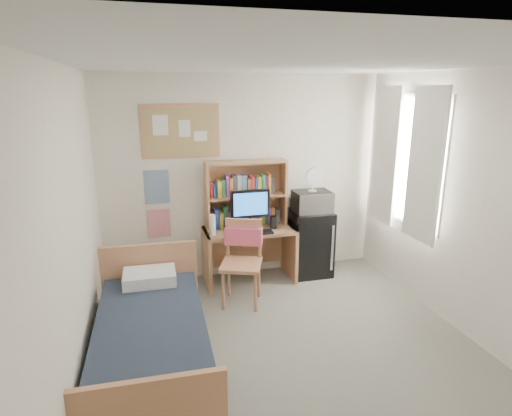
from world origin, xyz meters
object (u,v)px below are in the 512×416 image
object	(u,v)px
speaker_right	(273,222)
desk	(249,255)
bed	(152,347)
mini_fridge	(310,242)
bulletin_board	(181,131)
desk_fan	(313,181)
speaker_left	(227,226)
microwave	(312,201)
monitor	(250,210)
desk_chair	(241,264)

from	to	relation	value
speaker_right	desk	bearing A→B (deg)	168.69
bed	speaker_right	distance (m)	2.28
speaker_right	mini_fridge	bearing A→B (deg)	8.30
speaker_right	bulletin_board	bearing A→B (deg)	161.67
desk	bed	bearing A→B (deg)	-128.80
bulletin_board	mini_fridge	world-z (taller)	bulletin_board
desk_fan	speaker_right	bearing A→B (deg)	-172.21
speaker_left	microwave	bearing A→B (deg)	2.96
mini_fridge	bed	xyz separation A→B (m)	(-2.11, -1.64, -0.17)
mini_fridge	desk_fan	bearing A→B (deg)	-90.00
bulletin_board	bed	world-z (taller)	bulletin_board
desk	monitor	distance (m)	0.62
desk_chair	speaker_right	bearing A→B (deg)	64.92
speaker_right	desk_fan	xyz separation A→B (m)	(0.54, 0.06, 0.49)
desk_chair	monitor	xyz separation A→B (m)	(0.24, 0.51, 0.48)
bulletin_board	speaker_left	bearing A→B (deg)	-36.48
bed	speaker_left	distance (m)	1.91
speaker_left	microwave	distance (m)	1.16
mini_fridge	speaker_right	size ratio (longest dim) A/B	5.37
bulletin_board	monitor	distance (m)	1.28
desk_chair	desk_fan	world-z (taller)	desk_fan
mini_fridge	bed	bearing A→B (deg)	-141.14
bed	desk_chair	bearing A→B (deg)	46.90
bulletin_board	desk_chair	bearing A→B (deg)	-57.75
bulletin_board	desk_fan	xyz separation A→B (m)	(1.61, -0.28, -0.64)
bed	monitor	size ratio (longest dim) A/B	3.66
microwave	desk_fan	bearing A→B (deg)	0.00
speaker_left	speaker_right	world-z (taller)	speaker_right
mini_fridge	desk_fan	size ratio (longest dim) A/B	3.10
mini_fridge	monitor	bearing A→B (deg)	-173.07
desk_chair	microwave	xyz separation A→B (m)	(1.07, 0.57, 0.52)
microwave	speaker_left	bearing A→B (deg)	-175.48
desk	mini_fridge	xyz separation A→B (m)	(0.84, 0.03, 0.08)
microwave	desk_fan	xyz separation A→B (m)	(0.00, 0.00, 0.28)
microwave	desk_fan	distance (m)	0.28
mini_fridge	desk_chair	bearing A→B (deg)	-150.13
desk_chair	bed	distance (m)	1.49
mini_fridge	bed	world-z (taller)	mini_fridge
desk_fan	desk	bearing A→B (deg)	-178.51
mini_fridge	speaker_left	size ratio (longest dim) A/B	5.55
desk_chair	desk_fan	xyz separation A→B (m)	(1.07, 0.57, 0.79)
desk	desk_fan	distance (m)	1.25
bulletin_board	microwave	size ratio (longest dim) A/B	2.02
speaker_left	monitor	bearing A→B (deg)	-0.00
desk	speaker_left	world-z (taller)	speaker_left
mini_fridge	desk_fan	world-z (taller)	desk_fan
desk_chair	bed	size ratio (longest dim) A/B	0.52
desk	desk_fan	xyz separation A→B (m)	(0.84, 0.01, 0.93)
mini_fridge	speaker_right	distance (m)	0.65
bulletin_board	speaker_left	world-z (taller)	bulletin_board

